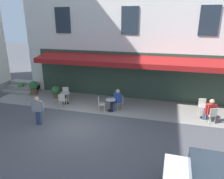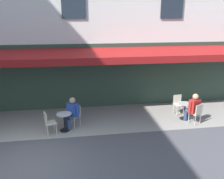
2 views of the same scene
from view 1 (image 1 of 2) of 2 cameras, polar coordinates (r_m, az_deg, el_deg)
The scene contains 18 objects.
ground_plane at distance 11.17m, azimuth -9.18°, elevation -10.02°, with size 70.00×70.00×0.00m, color #4C4C51.
sidewalk_cafe_terrace at distance 13.43m, azimuth 9.72°, elevation -4.97°, with size 20.50×3.20×0.01m, color gray.
back_alley_steps at distance 18.00m, azimuth -22.74°, elevation 0.75°, with size 2.40×1.75×0.60m.
cafe_table_near_entrance at distance 14.09m, azimuth -12.43°, elevation -1.86°, with size 0.60×0.60×0.75m.
cafe_chair_cream_under_awning at distance 13.52m, azimuth -13.30°, elevation -2.56°, with size 0.45×0.45×0.91m.
cafe_chair_cream_back_row at distance 14.67m, azimuth -12.38°, elevation -0.81°, with size 0.53×0.53×0.91m.
cafe_table_mid_terrace at distance 12.66m, azimuth -0.35°, elevation -3.77°, with size 0.60×0.60×0.75m.
cafe_chair_cream_corner_left at distance 12.63m, azimuth -3.22°, elevation -3.59°, with size 0.50×0.50×0.91m.
cafe_chair_cream_kerbside at distance 12.94m, azimuth 2.09°, elevation -3.00°, with size 0.57×0.57×0.91m.
cafe_table_streetside at distance 12.83m, azimuth 23.73°, elevation -5.12°, with size 0.60×0.60×0.75m.
cafe_chair_cream_by_window at distance 12.34m, azimuth 25.34°, elevation -6.00°, with size 0.53×0.53×0.91m.
cafe_chair_cream_near_door at distance 13.38m, azimuth 23.17°, elevation -3.83°, with size 0.43×0.43×0.91m.
seated_patron_in_blue at distance 12.78m, azimuth 1.28°, elevation -2.58°, with size 0.62×0.62×1.29m.
seated_companion_in_red at distance 12.44m, azimuth 24.89°, elevation -4.93°, with size 0.63×0.65×1.33m.
walking_pedestrian_in_grey at distance 11.58m, azimuth -19.44°, elevation -4.86°, with size 0.62×0.38×1.56m.
potted_plant_by_steps at distance 16.49m, azimuth -20.38°, elevation 0.67°, with size 0.64×0.64×1.01m.
potted_plant_entrance_right at distance 17.62m, azimuth -23.34°, elevation 0.86°, with size 0.45×0.45×0.73m.
potted_plant_under_sign at distance 15.33m, azimuth -14.87°, elevation -0.44°, with size 0.61×0.61×0.86m.
Camera 1 is at (-4.18, 8.91, 5.30)m, focal length 33.91 mm.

